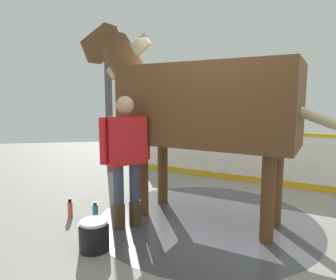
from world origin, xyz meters
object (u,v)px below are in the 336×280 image
bottle_shampoo (95,209)px  bottle_spray (70,209)px  handler (126,153)px  wash_bucket (94,235)px  horse (199,104)px

bottle_shampoo → bottle_spray: bearing=-174.4°
handler → wash_bucket: 1.03m
horse → handler: (-0.98, -0.17, -0.61)m
horse → wash_bucket: horse is taller
handler → bottle_shampoo: bearing=-159.5°
bottle_shampoo → bottle_spray: (-0.34, -0.03, 0.03)m
horse → bottle_spray: size_ratio=11.29×
wash_bucket → bottle_shampoo: bearing=94.3°
horse → bottle_spray: horse is taller
bottle_shampoo → bottle_spray: bottle_spray is taller
horse → wash_bucket: bearing=65.6°
handler → horse: bearing=76.9°
bottle_shampoo → handler: bearing=-46.4°
handler → bottle_spray: bearing=-142.2°
handler → wash_bucket: bearing=-57.4°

